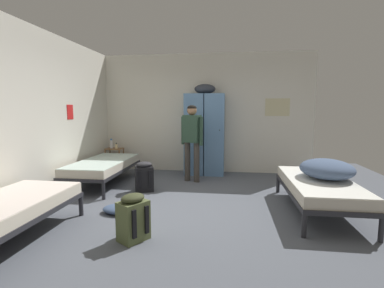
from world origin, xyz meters
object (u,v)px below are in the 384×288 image
(bedding_heap, at_px, (327,169))
(bed_left_rear, at_px, (103,166))
(water_bottle, at_px, (111,144))
(shelf_unit, at_px, (115,158))
(bed_left_front, at_px, (1,211))
(backpack_olive, at_px, (133,218))
(lotion_bottle, at_px, (116,146))
(locker_bank, at_px, (205,133))
(backpack_black, at_px, (144,177))
(clothes_pile_denim, at_px, (121,209))
(person_traveler, at_px, (192,136))
(bed_right, at_px, (319,186))

(bedding_heap, bearing_deg, bed_left_rear, 166.33)
(bed_left_rear, distance_m, water_bottle, 1.25)
(shelf_unit, xyz_separation_m, bed_left_rear, (0.25, -1.15, 0.04))
(shelf_unit, relative_size, bed_left_rear, 0.30)
(bed_left_front, height_order, bedding_heap, bedding_heap)
(backpack_olive, bearing_deg, lotion_bottle, 115.17)
(backpack_olive, bearing_deg, locker_bank, 81.54)
(bed_left_rear, relative_size, bedding_heap, 2.22)
(water_bottle, bearing_deg, bedding_heap, -26.53)
(bed_left_front, bearing_deg, bed_left_rear, 90.00)
(backpack_black, xyz_separation_m, clothes_pile_denim, (-0.01, -1.12, -0.20))
(bed_left_rear, relative_size, person_traveler, 1.20)
(bed_left_front, xyz_separation_m, bedding_heap, (3.93, 1.61, 0.25))
(bed_left_front, height_order, lotion_bottle, lotion_bottle)
(water_bottle, distance_m, clothes_pile_denim, 2.99)
(bed_left_front, bearing_deg, bedding_heap, 22.26)
(shelf_unit, height_order, bedding_heap, bedding_heap)
(bed_right, relative_size, backpack_olive, 3.45)
(bed_left_front, relative_size, clothes_pile_denim, 3.57)
(backpack_black, bearing_deg, water_bottle, 130.17)
(shelf_unit, relative_size, bed_right, 0.30)
(shelf_unit, relative_size, water_bottle, 2.48)
(locker_bank, relative_size, water_bottle, 8.99)
(locker_bank, bearing_deg, backpack_black, -122.21)
(water_bottle, relative_size, lotion_bottle, 1.66)
(bed_left_rear, bearing_deg, backpack_black, -19.94)
(bed_right, height_order, backpack_black, backpack_black)
(locker_bank, xyz_separation_m, bedding_heap, (2.00, -2.16, -0.34))
(clothes_pile_denim, bearing_deg, bedding_heap, 9.68)
(shelf_unit, height_order, backpack_black, shelf_unit)
(bedding_heap, bearing_deg, person_traveler, 146.93)
(bed_right, distance_m, water_bottle, 4.69)
(bed_right, bearing_deg, clothes_pile_denim, -171.35)
(bedding_heap, xyz_separation_m, lotion_bottle, (-4.11, 2.06, -0.00))
(bed_left_rear, bearing_deg, bed_right, -15.13)
(shelf_unit, bearing_deg, lotion_bottle, -29.74)
(locker_bank, xyz_separation_m, bed_left_rear, (-1.92, -1.21, -0.59))
(shelf_unit, xyz_separation_m, water_bottle, (-0.08, 0.02, 0.33))
(locker_bank, distance_m, bedding_heap, 2.96)
(bedding_heap, xyz_separation_m, person_traveler, (-2.20, 1.43, 0.33))
(water_bottle, height_order, backpack_black, water_bottle)
(backpack_olive, bearing_deg, backpack_black, 103.43)
(bedding_heap, distance_m, clothes_pile_denim, 3.09)
(bedding_heap, distance_m, lotion_bottle, 4.60)
(shelf_unit, bearing_deg, clothes_pile_denim, -65.59)
(bed_right, distance_m, bedding_heap, 0.29)
(water_bottle, bearing_deg, person_traveler, -18.63)
(bed_left_front, bearing_deg, lotion_bottle, 92.81)
(water_bottle, bearing_deg, shelf_unit, -14.04)
(bedding_heap, relative_size, lotion_bottle, 6.18)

